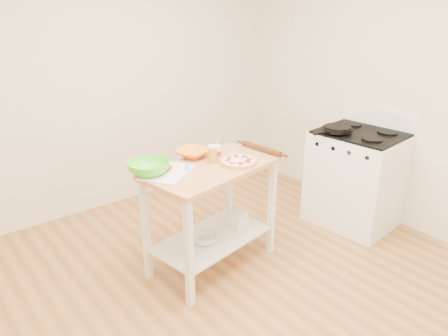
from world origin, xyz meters
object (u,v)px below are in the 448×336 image
Objects in this scene: prep_island at (212,196)px; shelf_glass_bowl at (205,239)px; gas_stove at (356,178)px; skillet at (337,129)px; cutting_board at (166,172)px; rolling_pin at (262,149)px; green_bowl at (149,168)px; yogurt_tub at (215,153)px; shelf_bin at (238,219)px; knife at (148,171)px; beer_pint at (212,154)px; spatula at (187,167)px; pizza at (238,161)px; orange_bowl at (193,153)px.

shelf_glass_bowl is (-0.10, -0.03, -0.35)m from prep_island.
gas_stove is 0.56m from skillet.
rolling_pin reaches higher than cutting_board.
prep_island is at bearing -19.10° from green_bowl.
yogurt_tub is (0.58, -0.06, 0.01)m from green_bowl.
shelf_bin is (0.39, 0.04, 0.03)m from shelf_glass_bowl.
beer_pint is at bearing -34.48° from knife.
skillet reaches higher than rolling_pin.
prep_island is at bearing -179.62° from rolling_pin.
prep_island is 0.33m from spatula.
green_bowl is 0.77m from shelf_glass_bowl.
yogurt_tub is (-1.25, 0.23, -0.02)m from skillet.
shelf_glass_bowl is at bearing -174.19° from shelf_bin.
gas_stove reaches higher than pizza.
knife is 1.01m from rolling_pin.
orange_bowl is (-1.56, 0.53, 0.46)m from gas_stove.
skillet is 1.85m from green_bowl.
orange_bowl is (0.47, 0.09, 0.01)m from knife.
cutting_board is 0.90m from rolling_pin.
gas_stove is 2.12m from knife.
yogurt_tub is at bearing 159.98° from gas_stove.
prep_island is 8.75× the size of spatula.
knife is (-1.83, 0.30, -0.06)m from skillet.
shelf_glass_bowl is (-0.63, -0.03, -0.63)m from rolling_pin.
yogurt_tub is at bearing 167.39° from rolling_pin.
shelf_bin is (0.47, -0.06, -0.59)m from spatula.
prep_island reaches higher than shelf_glass_bowl.
pizza is 1.36× the size of shelf_glass_bowl.
beer_pint is (-1.31, 0.19, -0.00)m from skillet.
shelf_glass_bowl is (-0.21, -0.13, -0.66)m from yogurt_tub.
yogurt_tub reaches higher than shelf_glass_bowl.
orange_bowl reaches higher than knife.
shelf_glass_bowl is at bearing -179.47° from skillet.
pizza is at bearing -177.85° from skillet.
pizza reaches higher than spatula.
gas_stove reaches higher than skillet.
prep_island is 3.61× the size of green_bowl.
spatula is at bearing 174.94° from rolling_pin.
prep_island is 5.57× the size of yogurt_tub.
cutting_board is at bearing -179.27° from yogurt_tub.
yogurt_tub is at bearing 30.90° from shelf_glass_bowl.
pizza is 1.16× the size of orange_bowl.
cutting_board is (-1.72, 0.22, -0.07)m from skillet.
orange_bowl is at bearing 120.32° from pizza.
orange_bowl is (0.36, 0.17, 0.02)m from cutting_board.
gas_stove is 4.36× the size of knife.
green_bowl is 0.58m from yogurt_tub.
orange_bowl is at bearing 102.92° from beer_pint.
cutting_board is 1.57× the size of green_bowl.
rolling_pin is (0.72, -0.06, 0.01)m from spatula.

